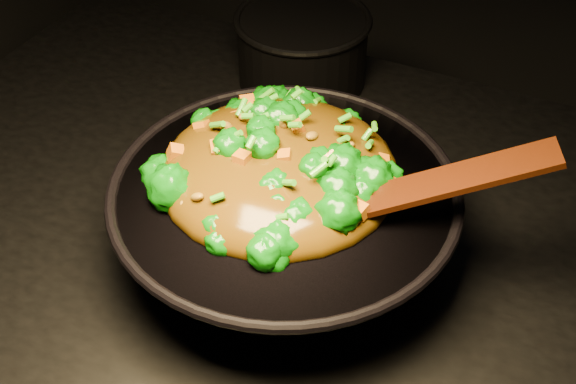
% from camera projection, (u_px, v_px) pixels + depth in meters
% --- Properties ---
extents(stovetop, '(1.20, 0.90, 0.90)m').
position_uv_depth(stovetop, '(254.00, 366.00, 1.40)').
color(stovetop, black).
rests_on(stovetop, ground).
extents(wok, '(0.58, 0.58, 0.12)m').
position_uv_depth(wok, '(285.00, 222.00, 0.96)').
color(wok, black).
rests_on(wok, stovetop).
extents(stir_fry, '(0.34, 0.34, 0.11)m').
position_uv_depth(stir_fry, '(278.00, 143.00, 0.90)').
color(stir_fry, '#0B7108').
rests_on(stir_fry, wok).
extents(spatula, '(0.29, 0.16, 0.13)m').
position_uv_depth(spatula, '(422.00, 188.00, 0.84)').
color(spatula, '#331706').
rests_on(spatula, wok).
extents(back_pot, '(0.29, 0.29, 0.13)m').
position_uv_depth(back_pot, '(302.00, 49.00, 1.28)').
color(back_pot, black).
rests_on(back_pot, stovetop).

